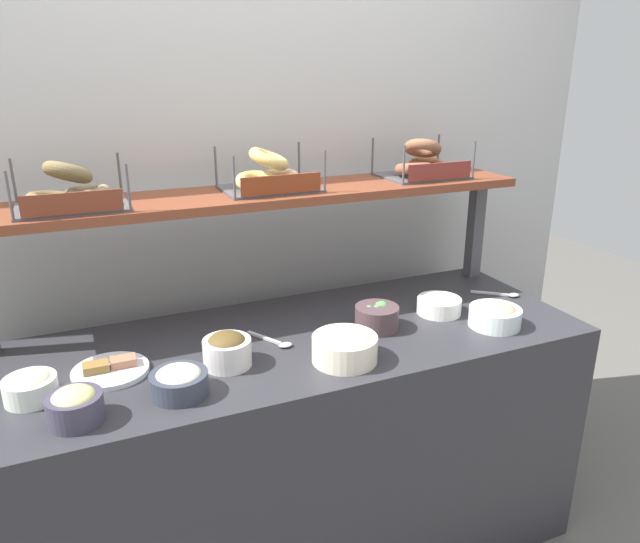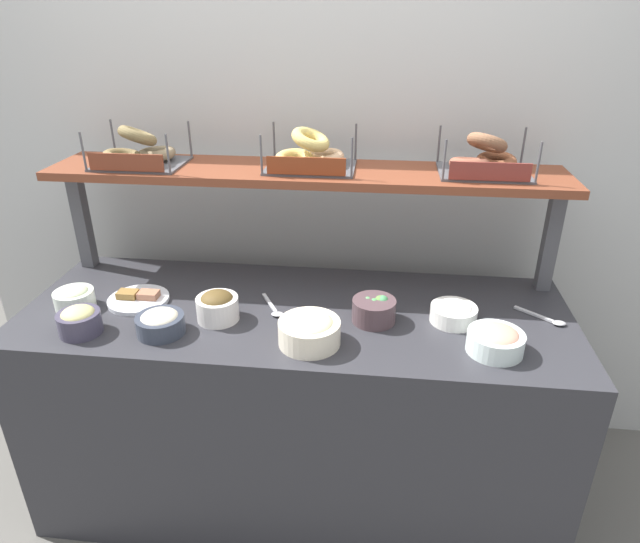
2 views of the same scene
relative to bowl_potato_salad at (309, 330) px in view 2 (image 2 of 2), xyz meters
The scene contains 20 objects.
ground_plane 0.93m from the bowl_potato_salad, 110.50° to the left, with size 8.00×8.00×0.00m, color #595651.
back_wall 0.81m from the bowl_potato_salad, 95.76° to the left, with size 3.11×0.06×2.40m, color #B6B7B4.
deli_counter 0.52m from the bowl_potato_salad, 110.50° to the left, with size 1.91×0.70×0.85m, color #2D2D33.
shelf_riser_left 1.09m from the bowl_potato_salad, 153.98° to the left, with size 0.05×0.05×0.40m, color #4C4C51.
shelf_riser_right 0.96m from the bowl_potato_salad, 30.07° to the left, with size 0.05×0.05×0.40m, color #4C4C51.
upper_shelf 0.60m from the bowl_potato_salad, 99.13° to the left, with size 1.87×0.32×0.03m, color brown.
bowl_potato_salad is the anchor object (origin of this frame).
bowl_lox_spread 0.57m from the bowl_potato_salad, ahead, with size 0.17×0.17×0.08m.
bowl_veggie_mix 0.26m from the bowl_potato_salad, 39.40° to the left, with size 0.15×0.15×0.09m.
bowl_tuna_salad 0.49m from the bowl_potato_salad, behind, with size 0.16×0.16×0.08m.
bowl_scallion_spread 0.86m from the bowl_potato_salad, behind, with size 0.14×0.14×0.08m.
bowl_cream_cheese 0.50m from the bowl_potato_salad, 22.22° to the left, with size 0.16×0.16×0.07m.
bowl_hummus 0.75m from the bowl_potato_salad, behind, with size 0.14×0.14×0.09m.
bowl_chocolate_spread 0.34m from the bowl_potato_salad, 161.19° to the left, with size 0.14×0.14×0.10m.
serving_plate_white 0.68m from the bowl_potato_salad, 162.86° to the left, with size 0.22×0.22×0.04m.
serving_spoon_near_plate 0.24m from the bowl_potato_salad, 128.60° to the left, with size 0.11×0.16×0.01m.
serving_spoon_by_edge 0.81m from the bowl_potato_salad, 16.25° to the left, with size 0.15×0.12×0.01m.
bagel_basket_poppy 0.93m from the bowl_potato_salad, 146.35° to the left, with size 0.32×0.25×0.15m.
bagel_basket_plain 0.65m from the bowl_potato_salad, 96.95° to the left, with size 0.32×0.26×0.15m.
bagel_basket_cinnamon_raisin 0.85m from the bowl_potato_salad, 41.28° to the left, with size 0.31×0.24×0.15m.
Camera 2 is at (0.28, -1.65, 1.81)m, focal length 30.86 mm.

